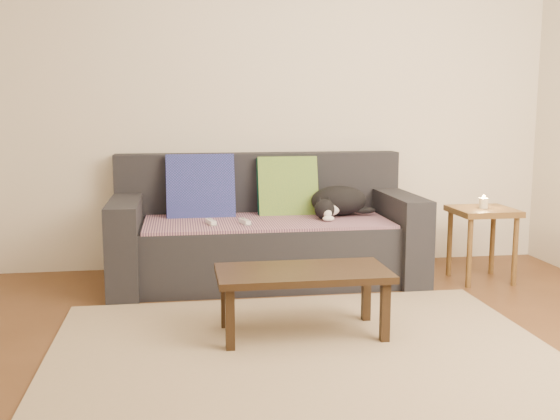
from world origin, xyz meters
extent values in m
plane|color=brown|center=(0.00, 0.00, 0.00)|extent=(4.50, 4.50, 0.00)
cube|color=beige|center=(0.00, 2.00, 1.30)|extent=(4.50, 0.04, 2.60)
cube|color=#232328|center=(0.00, 1.50, 0.21)|extent=(1.70, 0.78, 0.42)
cube|color=#232328|center=(0.00, 1.90, 0.65)|extent=(2.10, 0.18, 0.45)
cube|color=#232328|center=(-0.95, 1.50, 0.30)|extent=(0.20, 0.90, 0.60)
cube|color=#232328|center=(0.95, 1.50, 0.30)|extent=(0.20, 0.90, 0.60)
cube|color=#372443|center=(0.00, 1.48, 0.43)|extent=(1.66, 0.74, 0.02)
cube|color=navy|center=(-0.44, 1.74, 0.63)|extent=(0.48, 0.25, 0.49)
cube|color=#0B4838|center=(0.19, 1.74, 0.63)|extent=(0.43, 0.22, 0.45)
ellipsoid|color=black|center=(0.53, 1.59, 0.55)|extent=(0.47, 0.39, 0.21)
sphere|color=black|center=(0.39, 1.42, 0.51)|extent=(0.17, 0.17, 0.14)
sphere|color=white|center=(0.40, 1.37, 0.49)|extent=(0.07, 0.07, 0.06)
ellipsoid|color=black|center=(0.71, 1.53, 0.48)|extent=(0.17, 0.09, 0.05)
cube|color=white|center=(-0.39, 1.36, 0.46)|extent=(0.07, 0.15, 0.03)
cube|color=white|center=(-0.16, 1.34, 0.46)|extent=(0.07, 0.15, 0.03)
cube|color=brown|center=(1.49, 1.30, 0.49)|extent=(0.41, 0.41, 0.04)
cylinder|color=brown|center=(1.33, 1.13, 0.24)|extent=(0.04, 0.04, 0.47)
cylinder|color=brown|center=(1.66, 1.13, 0.24)|extent=(0.04, 0.04, 0.47)
cylinder|color=brown|center=(1.33, 1.46, 0.24)|extent=(0.04, 0.04, 0.47)
cylinder|color=brown|center=(1.66, 1.46, 0.24)|extent=(0.04, 0.04, 0.47)
cylinder|color=beige|center=(1.49, 1.30, 0.55)|extent=(0.06, 0.06, 0.07)
sphere|color=#FFBF59|center=(1.49, 1.30, 0.59)|extent=(0.02, 0.02, 0.02)
cube|color=tan|center=(0.00, 0.15, 0.01)|extent=(2.50, 1.80, 0.01)
cube|color=black|center=(0.04, 0.37, 0.34)|extent=(0.90, 0.45, 0.04)
cube|color=black|center=(-0.36, 0.20, 0.16)|extent=(0.05, 0.05, 0.33)
cube|color=black|center=(0.44, 0.20, 0.16)|extent=(0.05, 0.05, 0.33)
cube|color=black|center=(-0.36, 0.54, 0.16)|extent=(0.05, 0.05, 0.33)
cube|color=black|center=(0.44, 0.54, 0.16)|extent=(0.05, 0.05, 0.33)
camera|label=1|loc=(-0.59, -2.91, 1.21)|focal=42.00mm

